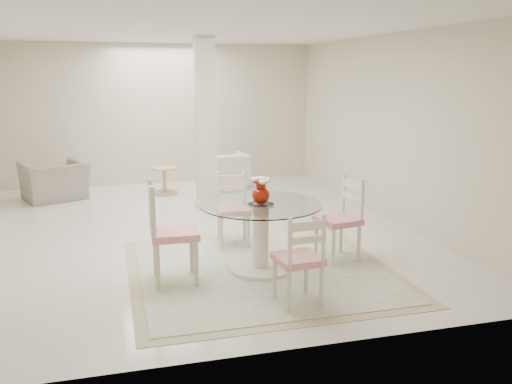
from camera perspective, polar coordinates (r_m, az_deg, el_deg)
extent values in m
plane|color=silver|center=(7.58, -7.15, -4.07)|extent=(7.00, 7.00, 0.00)
cube|color=beige|center=(10.78, -10.01, 8.04)|extent=(6.00, 0.02, 2.70)
cube|color=beige|center=(3.91, -0.40, 0.78)|extent=(6.00, 0.02, 2.70)
cube|color=beige|center=(8.27, 13.76, 6.59)|extent=(0.02, 7.00, 2.70)
cube|color=white|center=(7.29, -7.75, 16.73)|extent=(6.00, 7.00, 0.02)
cube|color=beige|center=(8.67, -5.33, 7.15)|extent=(0.30, 0.30, 2.70)
cube|color=tan|center=(6.05, 0.50, -8.26)|extent=(2.85, 2.85, 0.01)
cube|color=beige|center=(6.05, 0.50, -8.18)|extent=(2.61, 2.61, 0.01)
cylinder|color=#F2E0C7|center=(6.04, 0.50, -8.06)|extent=(0.69, 0.69, 0.05)
cylinder|color=#F2E0C7|center=(5.92, 0.51, -4.68)|extent=(0.17, 0.17, 0.71)
cylinder|color=#F2E0C7|center=(5.83, 0.51, -1.48)|extent=(0.29, 0.29, 0.03)
cylinder|color=white|center=(5.83, 0.51, -1.29)|extent=(1.33, 1.33, 0.01)
ellipsoid|color=#9E1304|center=(5.80, 0.52, -0.35)|extent=(0.19, 0.19, 0.18)
cylinder|color=#9E1304|center=(5.78, 0.52, 0.75)|extent=(0.10, 0.10, 0.05)
cylinder|color=#9E1304|center=(5.77, 0.52, 1.12)|extent=(0.17, 0.17, 0.02)
ellipsoid|color=silver|center=(5.77, 0.52, 1.38)|extent=(0.11, 0.11, 0.05)
ellipsoid|color=silver|center=(5.81, 1.02, 1.29)|extent=(0.11, 0.11, 0.05)
ellipsoid|color=silver|center=(5.79, -0.08, 1.31)|extent=(0.11, 0.11, 0.05)
ellipsoid|color=silver|center=(5.72, 0.78, 1.06)|extent=(0.11, 0.11, 0.05)
cylinder|color=beige|center=(6.41, 6.33, -5.03)|extent=(0.04, 0.04, 0.45)
cylinder|color=beige|center=(6.13, 8.13, -5.90)|extent=(0.04, 0.04, 0.45)
cylinder|color=beige|center=(6.60, 8.91, -4.59)|extent=(0.04, 0.04, 0.45)
cylinder|color=beige|center=(6.33, 10.76, -5.40)|extent=(0.04, 0.04, 0.45)
cube|color=red|center=(6.29, 8.61, -2.97)|extent=(0.51, 0.51, 0.07)
cube|color=beige|center=(6.33, 10.15, 0.12)|extent=(0.12, 0.39, 0.53)
cylinder|color=#F2E3C7|center=(6.66, -3.66, -4.42)|extent=(0.04, 0.04, 0.43)
cylinder|color=#F2E3C7|center=(6.69, -0.81, -4.30)|extent=(0.04, 0.04, 0.43)
cylinder|color=#F2E3C7|center=(6.97, -3.91, -3.64)|extent=(0.04, 0.04, 0.43)
cylinder|color=#F2E3C7|center=(7.01, -1.20, -3.53)|extent=(0.04, 0.04, 0.43)
cube|color=red|center=(6.77, -2.41, -1.97)|extent=(0.45, 0.45, 0.06)
cube|color=#F2E3C7|center=(6.88, -2.61, 0.91)|extent=(0.37, 0.08, 0.50)
cylinder|color=beige|center=(5.55, -6.29, -7.60)|extent=(0.05, 0.05, 0.49)
cylinder|color=beige|center=(5.91, -6.78, -6.34)|extent=(0.05, 0.05, 0.49)
cylinder|color=beige|center=(5.52, -10.31, -7.85)|extent=(0.05, 0.05, 0.49)
cylinder|color=beige|center=(5.88, -10.54, -6.56)|extent=(0.05, 0.05, 0.49)
cube|color=red|center=(5.62, -8.57, -4.34)|extent=(0.49, 0.49, 0.08)
cube|color=beige|center=(5.52, -10.92, -0.88)|extent=(0.06, 0.43, 0.58)
cylinder|color=beige|center=(5.37, 5.26, -8.72)|extent=(0.04, 0.04, 0.42)
cylinder|color=beige|center=(5.24, 1.98, -9.20)|extent=(0.04, 0.04, 0.42)
cylinder|color=beige|center=(5.09, 6.87, -9.94)|extent=(0.04, 0.04, 0.42)
cylinder|color=beige|center=(4.96, 3.44, -10.50)|extent=(0.04, 0.04, 0.42)
cube|color=red|center=(5.08, 4.43, -7.05)|extent=(0.44, 0.44, 0.06)
cube|color=beige|center=(4.83, 5.40, -4.30)|extent=(0.37, 0.07, 0.49)
imported|color=gray|center=(9.91, -20.41, 1.10)|extent=(1.26, 1.19, 0.66)
imported|color=white|center=(10.30, -3.13, 2.33)|extent=(0.79, 0.81, 0.67)
cylinder|color=tan|center=(9.95, -9.56, -0.06)|extent=(0.45, 0.45, 0.04)
cylinder|color=tan|center=(9.90, -9.60, 1.21)|extent=(0.07, 0.07, 0.43)
cylinder|color=tan|center=(9.86, -9.65, 2.50)|extent=(0.47, 0.47, 0.03)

